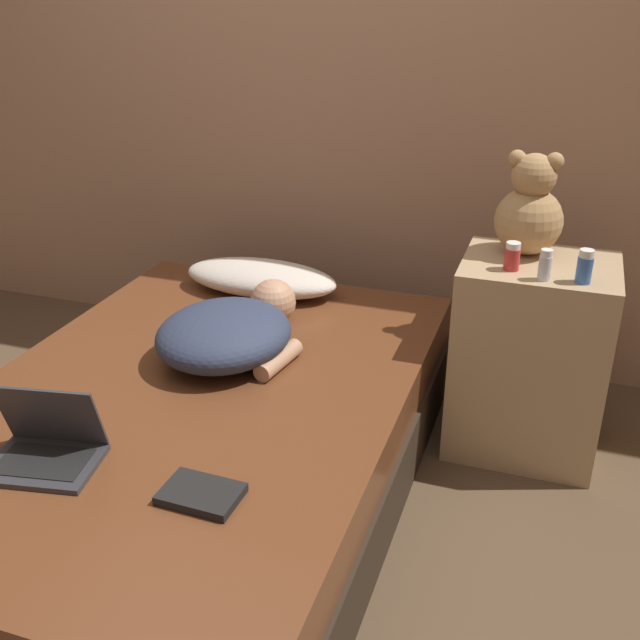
# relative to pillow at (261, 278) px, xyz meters

# --- Properties ---
(ground_plane) EXTENTS (12.00, 12.00, 0.00)m
(ground_plane) POSITION_rel_pillow_xyz_m (0.09, -0.79, -0.47)
(ground_plane) COLOR brown
(wall_back) EXTENTS (8.00, 0.06, 2.60)m
(wall_back) POSITION_rel_pillow_xyz_m (0.09, 0.48, 0.83)
(wall_back) COLOR tan
(wall_back) RESTS_ON ground_plane
(bed) EXTENTS (1.34, 1.98, 0.41)m
(bed) POSITION_rel_pillow_xyz_m (0.09, -0.79, -0.27)
(bed) COLOR #2D2319
(bed) RESTS_ON ground_plane
(nightstand) EXTENTS (0.51, 0.42, 0.71)m
(nightstand) POSITION_rel_pillow_xyz_m (1.08, -0.13, -0.12)
(nightstand) COLOR tan
(nightstand) RESTS_ON ground_plane
(pillow) EXTENTS (0.64, 0.30, 0.12)m
(pillow) POSITION_rel_pillow_xyz_m (0.00, 0.00, 0.00)
(pillow) COLOR beige
(pillow) RESTS_ON bed
(person_lying) EXTENTS (0.51, 0.67, 0.18)m
(person_lying) POSITION_rel_pillow_xyz_m (0.12, -0.53, 0.03)
(person_lying) COLOR #2D3851
(person_lying) RESTS_ON bed
(laptop) EXTENTS (0.32, 0.26, 0.21)m
(laptop) POSITION_rel_pillow_xyz_m (-0.09, -1.25, -0.01)
(laptop) COLOR #333338
(laptop) RESTS_ON bed
(teddy_bear) EXTENTS (0.23, 0.23, 0.35)m
(teddy_bear) POSITION_rel_pillow_xyz_m (1.01, -0.05, 0.39)
(teddy_bear) COLOR tan
(teddy_bear) RESTS_ON nightstand
(bottle_clear) EXTENTS (0.04, 0.04, 0.10)m
(bottle_clear) POSITION_rel_pillow_xyz_m (1.09, -0.28, 0.29)
(bottle_clear) COLOR silver
(bottle_clear) RESTS_ON nightstand
(bottle_blue) EXTENTS (0.05, 0.05, 0.11)m
(bottle_blue) POSITION_rel_pillow_xyz_m (1.21, -0.26, 0.29)
(bottle_blue) COLOR #3866B2
(bottle_blue) RESTS_ON nightstand
(bottle_red) EXTENTS (0.05, 0.05, 0.09)m
(bottle_red) POSITION_rel_pillow_xyz_m (0.99, -0.22, 0.29)
(bottle_red) COLOR #B72D2D
(bottle_red) RESTS_ON nightstand
(book) EXTENTS (0.20, 0.14, 0.02)m
(book) POSITION_rel_pillow_xyz_m (0.37, -1.26, -0.05)
(book) COLOR black
(book) RESTS_ON bed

